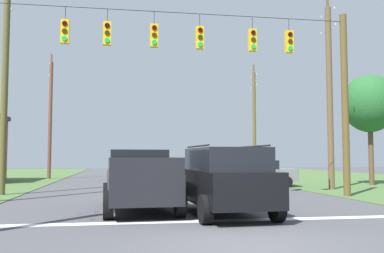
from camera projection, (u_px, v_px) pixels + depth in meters
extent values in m
plane|color=#47474C|center=(243.00, 243.00, 8.69)|extent=(120.00, 120.00, 0.00)
cube|color=white|center=(212.00, 221.00, 11.67)|extent=(12.84, 0.45, 0.01)
cube|color=white|center=(181.00, 199.00, 17.58)|extent=(2.50, 0.15, 0.01)
cube|color=white|center=(165.00, 188.00, 23.99)|extent=(2.50, 0.15, 0.01)
cube|color=white|center=(156.00, 182.00, 29.95)|extent=(2.50, 0.15, 0.01)
cylinder|color=brown|center=(345.00, 104.00, 19.03)|extent=(0.30, 0.30, 8.03)
cylinder|color=black|center=(180.00, 13.00, 18.10)|extent=(14.60, 0.02, 0.02)
cylinder|color=black|center=(65.00, 13.00, 17.32)|extent=(0.02, 0.02, 0.55)
cube|color=yellow|center=(65.00, 32.00, 17.27)|extent=(0.32, 0.24, 0.95)
cylinder|color=#310503|center=(65.00, 23.00, 17.15)|extent=(0.20, 0.04, 0.20)
cylinder|color=#352203|center=(65.00, 31.00, 17.13)|extent=(0.20, 0.04, 0.20)
cylinder|color=green|center=(64.00, 38.00, 17.11)|extent=(0.20, 0.04, 0.20)
cylinder|color=black|center=(107.00, 15.00, 17.59)|extent=(0.02, 0.02, 0.55)
cube|color=yellow|center=(107.00, 34.00, 17.54)|extent=(0.32, 0.24, 0.95)
cylinder|color=#310503|center=(107.00, 25.00, 17.42)|extent=(0.20, 0.04, 0.20)
cylinder|color=#352203|center=(107.00, 33.00, 17.40)|extent=(0.20, 0.04, 0.20)
cylinder|color=green|center=(107.00, 40.00, 17.38)|extent=(0.20, 0.04, 0.20)
cylinder|color=black|center=(154.00, 18.00, 17.90)|extent=(0.02, 0.02, 0.55)
cube|color=yellow|center=(154.00, 36.00, 17.85)|extent=(0.32, 0.24, 0.95)
cylinder|color=#310503|center=(154.00, 28.00, 17.73)|extent=(0.20, 0.04, 0.20)
cylinder|color=#352203|center=(154.00, 35.00, 17.71)|extent=(0.20, 0.04, 0.20)
cylinder|color=green|center=(154.00, 42.00, 17.69)|extent=(0.20, 0.04, 0.20)
cylinder|color=black|center=(200.00, 20.00, 18.21)|extent=(0.02, 0.02, 0.55)
cube|color=yellow|center=(200.00, 38.00, 18.16)|extent=(0.32, 0.24, 0.95)
cylinder|color=#310503|center=(200.00, 30.00, 18.04)|extent=(0.20, 0.04, 0.20)
cylinder|color=#352203|center=(200.00, 37.00, 18.02)|extent=(0.20, 0.04, 0.20)
cylinder|color=green|center=(200.00, 44.00, 18.00)|extent=(0.20, 0.04, 0.20)
cylinder|color=black|center=(252.00, 23.00, 18.59)|extent=(0.02, 0.02, 0.55)
cube|color=yellow|center=(252.00, 40.00, 18.53)|extent=(0.32, 0.24, 0.95)
cylinder|color=#310503|center=(253.00, 33.00, 18.42)|extent=(0.20, 0.04, 0.20)
cylinder|color=#352203|center=(253.00, 39.00, 18.40)|extent=(0.20, 0.04, 0.20)
cylinder|color=green|center=(254.00, 46.00, 18.38)|extent=(0.20, 0.04, 0.20)
cylinder|color=black|center=(289.00, 25.00, 18.86)|extent=(0.02, 0.02, 0.55)
cube|color=yellow|center=(289.00, 42.00, 18.80)|extent=(0.32, 0.24, 0.95)
cylinder|color=#310503|center=(290.00, 34.00, 18.69)|extent=(0.20, 0.04, 0.20)
cylinder|color=#352203|center=(290.00, 41.00, 18.67)|extent=(0.20, 0.04, 0.20)
cylinder|color=green|center=(291.00, 48.00, 18.65)|extent=(0.20, 0.04, 0.20)
cube|color=black|center=(139.00, 185.00, 13.95)|extent=(2.20, 5.47, 0.85)
cube|color=black|center=(138.00, 160.00, 14.63)|extent=(1.92, 1.97, 0.70)
cube|color=black|center=(111.00, 165.00, 12.48)|extent=(0.19, 2.38, 0.45)
cube|color=black|center=(175.00, 165.00, 12.86)|extent=(0.19, 2.38, 0.45)
cube|color=black|center=(148.00, 166.00, 11.40)|extent=(1.96, 0.17, 0.45)
cylinder|color=black|center=(107.00, 194.00, 15.51)|extent=(0.31, 0.81, 0.80)
cylinder|color=black|center=(163.00, 193.00, 15.91)|extent=(0.31, 0.81, 0.80)
cylinder|color=black|center=(108.00, 205.00, 11.92)|extent=(0.31, 0.81, 0.80)
cylinder|color=black|center=(180.00, 203.00, 12.32)|extent=(0.31, 0.81, 0.80)
cube|color=black|center=(224.00, 186.00, 12.90)|extent=(2.18, 4.89, 0.95)
cube|color=black|center=(225.00, 159.00, 12.81)|extent=(1.95, 3.28, 0.65)
cylinder|color=black|center=(197.00, 146.00, 12.66)|extent=(0.18, 2.72, 0.05)
cylinder|color=black|center=(252.00, 146.00, 13.01)|extent=(0.18, 2.72, 0.05)
cylinder|color=black|center=(182.00, 198.00, 14.25)|extent=(0.30, 0.77, 0.76)
cylinder|color=black|center=(238.00, 197.00, 14.66)|extent=(0.30, 0.77, 0.76)
cylinder|color=black|center=(205.00, 209.00, 11.07)|extent=(0.30, 0.77, 0.76)
cylinder|color=black|center=(277.00, 208.00, 11.48)|extent=(0.30, 0.77, 0.76)
cube|color=silver|center=(215.00, 172.00, 29.72)|extent=(4.31, 1.83, 0.70)
cube|color=black|center=(215.00, 163.00, 29.77)|extent=(2.11, 1.64, 0.50)
cylinder|color=black|center=(197.00, 178.00, 28.59)|extent=(0.64, 0.22, 0.64)
cylinder|color=black|center=(192.00, 177.00, 30.36)|extent=(0.64, 0.22, 0.64)
cylinder|color=black|center=(238.00, 178.00, 29.03)|extent=(0.64, 0.22, 0.64)
cylinder|color=black|center=(232.00, 177.00, 30.81)|extent=(0.64, 0.22, 0.64)
cube|color=black|center=(139.00, 171.00, 33.09)|extent=(4.34, 1.89, 0.70)
cube|color=black|center=(139.00, 163.00, 33.14)|extent=(2.13, 1.66, 0.50)
cylinder|color=black|center=(157.00, 175.00, 34.16)|extent=(0.64, 0.23, 0.64)
cylinder|color=black|center=(158.00, 176.00, 32.38)|extent=(0.64, 0.23, 0.64)
cylinder|color=black|center=(120.00, 175.00, 33.75)|extent=(0.64, 0.23, 0.64)
cylinder|color=black|center=(120.00, 176.00, 31.98)|extent=(0.64, 0.23, 0.64)
cube|color=slate|center=(258.00, 175.00, 24.95)|extent=(4.44, 2.17, 0.70)
cube|color=black|center=(258.00, 165.00, 24.99)|extent=(2.23, 1.80, 0.50)
cylinder|color=black|center=(278.00, 180.00, 25.93)|extent=(0.66, 0.28, 0.64)
cylinder|color=black|center=(287.00, 182.00, 24.14)|extent=(0.66, 0.28, 0.64)
cylinder|color=black|center=(231.00, 180.00, 25.71)|extent=(0.66, 0.28, 0.64)
cylinder|color=black|center=(236.00, 182.00, 23.92)|extent=(0.66, 0.28, 0.64)
cylinder|color=brown|center=(330.00, 97.00, 23.04)|extent=(0.31, 0.31, 9.76)
cube|color=brown|center=(328.00, 15.00, 23.36)|extent=(0.12, 0.12, 1.85)
cylinder|color=#B2B7BC|center=(322.00, 17.00, 24.09)|extent=(0.08, 0.08, 0.12)
cylinder|color=#B2B7BC|center=(335.00, 8.00, 22.64)|extent=(0.08, 0.08, 0.12)
cube|color=brown|center=(328.00, 31.00, 23.29)|extent=(0.12, 0.12, 2.05)
cylinder|color=#B2B7BC|center=(321.00, 33.00, 24.11)|extent=(0.08, 0.08, 0.12)
cylinder|color=#B2B7BC|center=(336.00, 24.00, 22.50)|extent=(0.08, 0.08, 0.12)
cylinder|color=brown|center=(254.00, 125.00, 36.07)|extent=(0.27, 0.27, 8.79)
cube|color=brown|center=(254.00, 77.00, 36.35)|extent=(0.12, 0.12, 2.11)
cylinder|color=#B2B7BC|center=(251.00, 77.00, 37.19)|extent=(0.08, 0.08, 0.12)
cylinder|color=#B2B7BC|center=(257.00, 74.00, 35.53)|extent=(0.08, 0.08, 0.12)
cube|color=brown|center=(254.00, 88.00, 36.29)|extent=(0.12, 0.12, 2.02)
cylinder|color=#B2B7BC|center=(251.00, 88.00, 37.09)|extent=(0.08, 0.08, 0.12)
cylinder|color=#B2B7BC|center=(257.00, 85.00, 35.50)|extent=(0.08, 0.08, 0.12)
cylinder|color=brown|center=(5.00, 85.00, 19.71)|extent=(0.30, 0.30, 9.98)
cube|color=brown|center=(7.00, 5.00, 19.97)|extent=(0.12, 0.12, 2.13)
cylinder|color=#B2B7BC|center=(12.00, 9.00, 20.82)|extent=(0.08, 0.08, 0.12)
cylinder|color=brown|center=(50.00, 120.00, 33.83)|extent=(0.27, 0.27, 9.17)
cube|color=brown|center=(51.00, 67.00, 34.12)|extent=(0.12, 0.12, 2.07)
cylinder|color=#B2B7BC|center=(53.00, 68.00, 34.95)|extent=(0.08, 0.08, 0.12)
cylinder|color=#B2B7BC|center=(50.00, 63.00, 33.32)|extent=(0.08, 0.08, 0.12)
cube|color=brown|center=(51.00, 78.00, 34.06)|extent=(0.12, 0.12, 1.83)
cylinder|color=#B2B7BC|center=(53.00, 78.00, 34.79)|extent=(0.08, 0.08, 0.12)
cylinder|color=#B2B7BC|center=(50.00, 75.00, 33.35)|extent=(0.08, 0.08, 0.12)
cylinder|color=brown|center=(371.00, 152.00, 26.25)|extent=(0.30, 0.30, 4.00)
ellipsoid|color=#255E2C|center=(370.00, 103.00, 26.45)|extent=(3.24, 3.24, 3.51)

